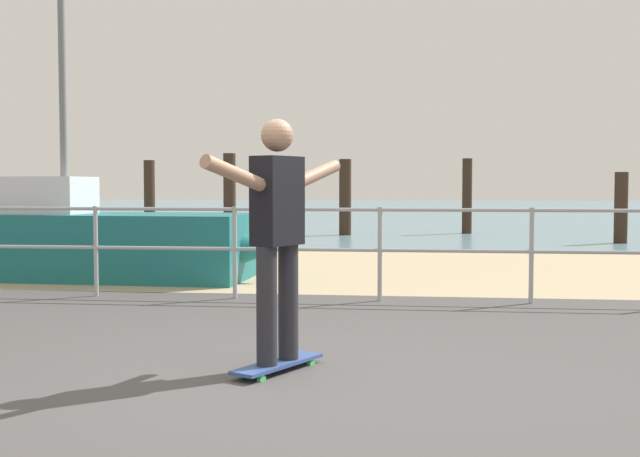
# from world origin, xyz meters

# --- Properties ---
(ground_plane) EXTENTS (24.00, 10.00, 0.04)m
(ground_plane) POSITION_xyz_m (0.00, -1.00, 0.00)
(ground_plane) COLOR #474444
(ground_plane) RESTS_ON ground
(beach_strip) EXTENTS (24.00, 6.00, 0.04)m
(beach_strip) POSITION_xyz_m (0.00, 7.00, 0.00)
(beach_strip) COLOR tan
(beach_strip) RESTS_ON ground
(sea_surface) EXTENTS (72.00, 50.00, 0.04)m
(sea_surface) POSITION_xyz_m (0.00, 35.00, 0.00)
(sea_surface) COLOR slate
(sea_surface) RESTS_ON ground
(railing_fence) EXTENTS (9.75, 0.05, 1.05)m
(railing_fence) POSITION_xyz_m (-1.23, 3.60, 0.70)
(railing_fence) COLOR #9EA0A5
(railing_fence) RESTS_ON ground
(sailboat) EXTENTS (4.99, 1.56, 5.33)m
(sailboat) POSITION_xyz_m (-3.51, 5.24, 0.52)
(sailboat) COLOR #19666B
(sailboat) RESTS_ON ground
(skateboard) EXTENTS (0.55, 0.80, 0.08)m
(skateboard) POSITION_xyz_m (-0.16, 0.23, 0.07)
(skateboard) COLOR #334C8C
(skateboard) RESTS_ON ground
(skateboarder) EXTENTS (0.75, 1.32, 1.65)m
(skateboarder) POSITION_xyz_m (-0.16, 0.23, 1.02)
(skateboarder) COLOR #26262B
(skateboarder) RESTS_ON skateboard
(groyne_post_0) EXTENTS (0.33, 0.33, 2.03)m
(groyne_post_0) POSITION_xyz_m (-7.16, 18.11, 1.01)
(groyne_post_0) COLOR #332319
(groyne_post_0) RESTS_ON ground
(groyne_post_1) EXTENTS (0.32, 0.32, 2.11)m
(groyne_post_1) POSITION_xyz_m (-4.07, 15.43, 1.06)
(groyne_post_1) COLOR #332319
(groyne_post_1) RESTS_ON ground
(groyne_post_2) EXTENTS (0.31, 0.31, 1.93)m
(groyne_post_2) POSITION_xyz_m (-0.97, 14.91, 0.97)
(groyne_post_2) COLOR #332319
(groyne_post_2) RESTS_ON ground
(groyne_post_3) EXTENTS (0.25, 0.25, 1.97)m
(groyne_post_3) POSITION_xyz_m (2.13, 15.94, 0.99)
(groyne_post_3) COLOR #332319
(groyne_post_3) RESTS_ON ground
(groyne_post_4) EXTENTS (0.29, 0.29, 1.57)m
(groyne_post_4) POSITION_xyz_m (5.22, 12.84, 0.78)
(groyne_post_4) COLOR #332319
(groyne_post_4) RESTS_ON ground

